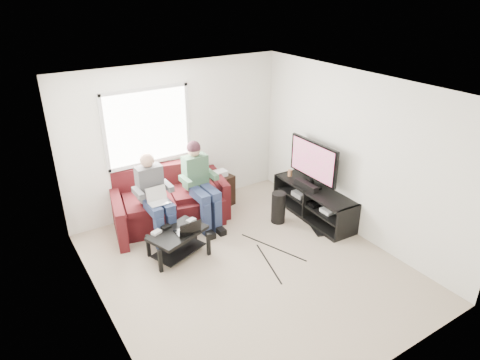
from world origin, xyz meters
name	(u,v)px	position (x,y,z in m)	size (l,w,h in m)	color
floor	(248,267)	(0.00, 0.00, 0.00)	(4.50, 4.50, 0.00)	beige
ceiling	(250,89)	(0.00, 0.00, 2.60)	(4.50, 4.50, 0.00)	white
wall_back	(176,138)	(0.00, 2.25, 1.30)	(4.50, 4.50, 0.00)	white
wall_front	(384,277)	(0.00, -2.25, 1.30)	(4.50, 4.50, 0.00)	white
wall_left	(97,230)	(-2.00, 0.00, 1.30)	(4.50, 4.50, 0.00)	white
wall_right	(356,156)	(2.00, 0.00, 1.30)	(4.50, 4.50, 0.00)	white
window	(148,127)	(-0.50, 2.23, 1.60)	(1.48, 0.04, 1.28)	white
sofa	(170,203)	(-0.38, 1.82, 0.34)	(2.16, 1.27, 0.93)	#4C1317
person_left	(154,194)	(-0.78, 1.46, 0.77)	(0.40, 0.70, 1.39)	navy
person_right	(199,179)	(0.02, 1.48, 0.83)	(0.40, 0.71, 1.43)	navy
laptop_silver	(159,199)	(-0.78, 1.29, 0.76)	(0.32, 0.22, 0.24)	silver
coffee_table	(178,238)	(-0.72, 0.80, 0.31)	(0.96, 0.76, 0.42)	black
laptop_black	(187,225)	(-0.60, 0.72, 0.54)	(0.34, 0.24, 0.24)	black
controller_a	(156,232)	(-1.00, 0.92, 0.44)	(0.14, 0.09, 0.04)	silver
controller_b	(166,227)	(-0.82, 0.98, 0.44)	(0.14, 0.09, 0.04)	black
controller_c	(191,220)	(-0.42, 0.95, 0.44)	(0.14, 0.09, 0.04)	gray
tv_stand	(314,204)	(1.77, 0.59, 0.25)	(0.57, 1.68, 0.55)	black
tv	(313,162)	(1.77, 0.69, 1.01)	(0.12, 1.10, 0.81)	black
soundbar	(306,185)	(1.65, 0.69, 0.60)	(0.12, 0.50, 0.10)	black
drink_cup	(290,173)	(1.72, 1.22, 0.61)	(0.08, 0.08, 0.12)	#A97049
console_white	(330,210)	(1.77, 0.19, 0.32)	(0.30, 0.22, 0.06)	silver
console_grey	(303,193)	(1.77, 0.89, 0.33)	(0.34, 0.26, 0.08)	gray
console_black	(316,201)	(1.77, 0.54, 0.33)	(0.38, 0.30, 0.07)	black
subwoofer	(278,208)	(1.14, 0.79, 0.27)	(0.24, 0.24, 0.55)	black
keyboard_floor	(317,230)	(1.52, 0.21, 0.01)	(0.14, 0.41, 0.02)	black
end_table	(221,189)	(0.64, 1.87, 0.30)	(0.39, 0.39, 0.67)	black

